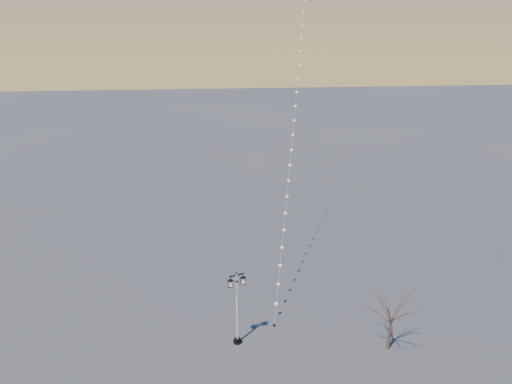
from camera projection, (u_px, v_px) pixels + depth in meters
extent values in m
plane|color=#424343|center=(256.00, 346.00, 32.67)|extent=(300.00, 300.00, 0.00)
cylinder|color=black|center=(238.00, 341.00, 33.06)|extent=(0.61, 0.61, 0.17)
cylinder|color=black|center=(238.00, 339.00, 33.01)|extent=(0.43, 0.43, 0.15)
cylinder|color=white|center=(237.00, 307.00, 32.16)|extent=(0.14, 0.14, 5.08)
cylinder|color=black|center=(237.00, 281.00, 31.53)|extent=(0.22, 0.22, 0.06)
cube|color=black|center=(237.00, 275.00, 31.39)|extent=(0.99, 0.41, 0.06)
sphere|color=black|center=(237.00, 273.00, 31.35)|extent=(0.15, 0.15, 0.15)
pyramid|color=black|center=(230.00, 279.00, 31.25)|extent=(0.48, 0.48, 0.15)
cube|color=beige|center=(230.00, 283.00, 31.36)|extent=(0.28, 0.28, 0.37)
cube|color=black|center=(230.00, 286.00, 31.43)|extent=(0.32, 0.32, 0.04)
pyramid|color=black|center=(243.00, 276.00, 31.63)|extent=(0.48, 0.48, 0.15)
cube|color=beige|center=(243.00, 280.00, 31.74)|extent=(0.28, 0.28, 0.37)
cube|color=black|center=(243.00, 283.00, 31.81)|extent=(0.32, 0.32, 0.04)
cone|color=#4F382B|center=(389.00, 333.00, 32.12)|extent=(0.28, 0.28, 2.33)
cylinder|color=black|center=(274.00, 325.00, 34.86)|extent=(0.17, 0.17, 0.17)
cylinder|color=black|center=(274.00, 325.00, 34.85)|extent=(0.03, 0.03, 0.22)
cone|color=#FE430F|center=(298.00, 66.00, 46.95)|extent=(0.07, 0.07, 0.24)
cylinder|color=white|center=(274.00, 320.00, 34.72)|extent=(0.01, 0.01, 0.69)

